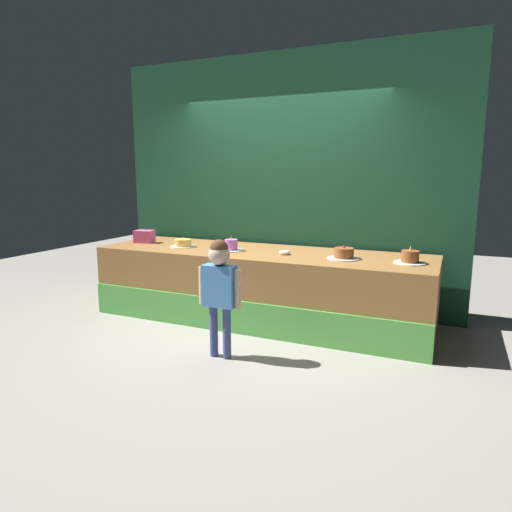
% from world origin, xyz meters
% --- Properties ---
extents(ground_plane, '(12.00, 12.00, 0.00)m').
position_xyz_m(ground_plane, '(0.00, 0.00, 0.00)').
color(ground_plane, gray).
extents(stage_platform, '(3.68, 1.09, 0.78)m').
position_xyz_m(stage_platform, '(0.00, 0.53, 0.39)').
color(stage_platform, '#9E6B38').
rests_on(stage_platform, ground_plane).
extents(curtain_backdrop, '(4.26, 0.08, 3.00)m').
position_xyz_m(curtain_backdrop, '(0.00, 1.17, 1.50)').
color(curtain_backdrop, '#19472D').
rests_on(curtain_backdrop, ground_plane).
extents(child_figure, '(0.41, 0.19, 1.06)m').
position_xyz_m(child_figure, '(0.10, -0.60, 0.69)').
color(child_figure, '#3F4C8C').
rests_on(child_figure, ground_plane).
extents(pink_box, '(0.25, 0.21, 0.15)m').
position_xyz_m(pink_box, '(-1.57, 0.53, 0.85)').
color(pink_box, '#E654A1').
rests_on(pink_box, stage_platform).
extents(donut, '(0.12, 0.12, 0.04)m').
position_xyz_m(donut, '(0.31, 0.44, 0.80)').
color(donut, beige).
rests_on(donut, stage_platform).
extents(cake_far_left, '(0.30, 0.30, 0.13)m').
position_xyz_m(cake_far_left, '(-0.94, 0.43, 0.82)').
color(cake_far_left, white).
rests_on(cake_far_left, stage_platform).
extents(cake_center_left, '(0.28, 0.28, 0.17)m').
position_xyz_m(cake_center_left, '(-0.31, 0.44, 0.83)').
color(cake_center_left, white).
rests_on(cake_center_left, stage_platform).
extents(cake_center_right, '(0.33, 0.33, 0.14)m').
position_xyz_m(cake_center_right, '(0.94, 0.46, 0.82)').
color(cake_center_right, silver).
rests_on(cake_center_right, stage_platform).
extents(cake_far_right, '(0.31, 0.31, 0.18)m').
position_xyz_m(cake_far_right, '(1.57, 0.48, 0.83)').
color(cake_far_right, white).
rests_on(cake_far_right, stage_platform).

